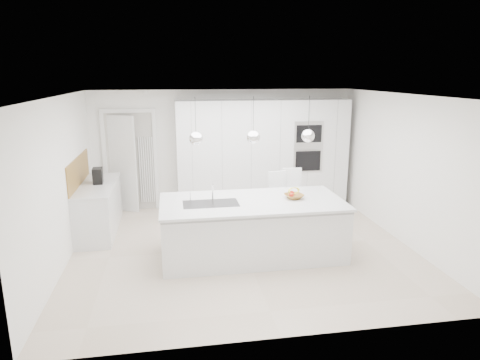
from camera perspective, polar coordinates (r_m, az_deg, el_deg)
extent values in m
plane|color=beige|center=(7.18, 0.40, -9.13)|extent=(5.50, 5.50, 0.00)
plane|color=white|center=(9.21, -2.24, 4.18)|extent=(5.50, 0.00, 5.50)
plane|color=white|center=(6.89, -22.76, -0.29)|extent=(0.00, 5.00, 5.00)
plane|color=white|center=(6.61, 0.43, 11.23)|extent=(5.50, 5.50, 0.00)
cube|color=silver|center=(9.07, 3.03, 3.38)|extent=(3.60, 0.60, 2.30)
cube|color=white|center=(9.17, -15.94, 2.05)|extent=(0.76, 0.38, 2.00)
cube|color=silver|center=(8.17, -18.32, -3.73)|extent=(0.60, 1.80, 0.86)
cube|color=silver|center=(8.05, -18.56, -0.68)|extent=(0.62, 1.82, 0.04)
cube|color=olive|center=(8.05, -20.73, 1.11)|extent=(0.02, 1.80, 0.50)
cube|color=silver|center=(6.76, 1.68, -6.71)|extent=(2.80, 1.20, 0.86)
cube|color=silver|center=(6.66, 1.62, -2.93)|extent=(2.84, 1.40, 0.04)
cylinder|color=white|center=(6.67, -3.68, -1.41)|extent=(0.02, 0.02, 0.30)
sphere|color=white|center=(6.28, -5.89, 5.51)|extent=(0.20, 0.20, 0.20)
sphere|color=white|center=(6.39, 1.77, 5.72)|extent=(0.20, 0.20, 0.20)
sphere|color=white|center=(6.61, 9.06, 5.82)|extent=(0.20, 0.20, 0.20)
imported|color=olive|center=(6.81, 7.21, -2.17)|extent=(0.35, 0.35, 0.07)
cube|color=black|center=(8.08, -18.44, 0.54)|extent=(0.19, 0.27, 0.28)
sphere|color=red|center=(6.82, 6.90, -1.79)|extent=(0.09, 0.09, 0.09)
sphere|color=red|center=(6.76, 6.88, -2.01)|extent=(0.07, 0.07, 0.07)
torus|color=yellow|center=(6.82, 7.19, -1.43)|extent=(0.24, 0.17, 0.22)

